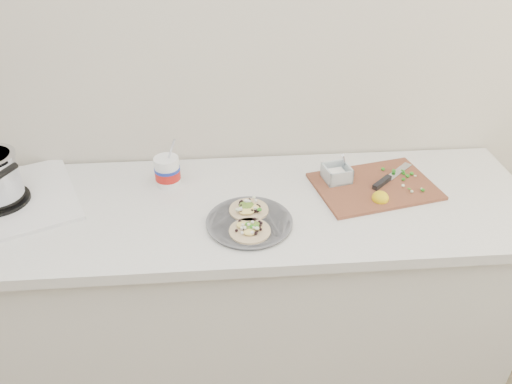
{
  "coord_description": "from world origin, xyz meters",
  "views": [
    {
      "loc": [
        0.11,
        -0.02,
        1.91
      ],
      "look_at": [
        0.22,
        1.39,
        0.96
      ],
      "focal_mm": 35.0,
      "sensor_mm": 36.0,
      "label": 1
    }
  ],
  "objects": [
    {
      "name": "cutboard",
      "position": [
        0.66,
        1.49,
        0.92
      ],
      "size": [
        0.48,
        0.38,
        0.07
      ],
      "rotation": [
        0.0,
        0.0,
        0.21
      ],
      "color": "brown",
      "rests_on": "counter"
    },
    {
      "name": "tub",
      "position": [
        -0.09,
        1.56,
        0.97
      ],
      "size": [
        0.09,
        0.09,
        0.21
      ],
      "rotation": [
        0.0,
        0.0,
        0.34
      ],
      "color": "white",
      "rests_on": "counter"
    },
    {
      "name": "taco_plate",
      "position": [
        0.19,
        1.29,
        0.92
      ],
      "size": [
        0.29,
        0.29,
        0.04
      ],
      "rotation": [
        0.0,
        0.0,
        -0.3
      ],
      "color": "#54555B",
      "rests_on": "counter"
    },
    {
      "name": "counter",
      "position": [
        0.0,
        1.43,
        0.45
      ],
      "size": [
        2.44,
        0.66,
        0.9
      ],
      "color": "silver",
      "rests_on": "ground"
    }
  ]
}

